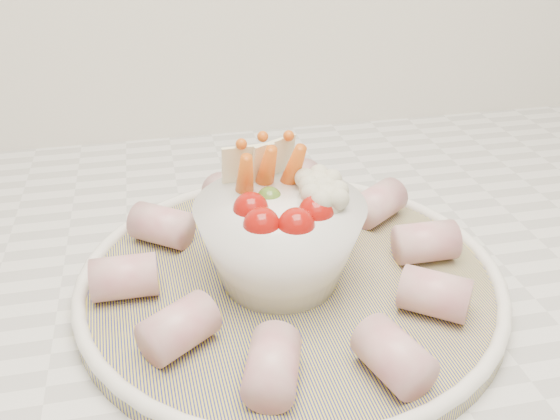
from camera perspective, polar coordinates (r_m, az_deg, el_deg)
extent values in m
cube|color=silver|center=(0.60, -2.82, -5.59)|extent=(2.04, 0.62, 0.04)
cylinder|color=navy|center=(0.54, 0.96, -6.61)|extent=(0.38, 0.38, 0.01)
torus|color=white|center=(0.54, 0.97, -5.96)|extent=(0.36, 0.36, 0.01)
sphere|color=#9E0F0A|center=(0.47, -1.70, -1.42)|extent=(0.03, 0.03, 0.03)
sphere|color=#9E0F0A|center=(0.47, 1.50, -1.47)|extent=(0.03, 0.03, 0.03)
sphere|color=#9E0F0A|center=(0.48, 3.31, -0.28)|extent=(0.03, 0.03, 0.03)
sphere|color=#9E0F0A|center=(0.49, -2.69, 0.03)|extent=(0.03, 0.03, 0.03)
sphere|color=#4C7326|center=(0.51, -0.98, 1.01)|extent=(0.02, 0.02, 0.02)
cone|color=#D15713|center=(0.51, -3.22, 2.49)|extent=(0.02, 0.04, 0.07)
cone|color=#D15713|center=(0.52, -1.27, 3.27)|extent=(0.03, 0.05, 0.07)
cone|color=#D15713|center=(0.52, 1.10, 3.35)|extent=(0.03, 0.05, 0.07)
sphere|color=beige|center=(0.51, 3.48, 1.81)|extent=(0.03, 0.03, 0.03)
sphere|color=beige|center=(0.49, 4.21, 0.53)|extent=(0.03, 0.03, 0.03)
cube|color=beige|center=(0.53, -2.96, 3.67)|extent=(0.04, 0.01, 0.05)
cube|color=beige|center=(0.54, -0.72, 4.15)|extent=(0.04, 0.03, 0.05)
cylinder|color=#B85463|center=(0.56, 13.18, -2.87)|extent=(0.05, 0.04, 0.04)
cylinder|color=#B85463|center=(0.62, 8.97, 0.63)|extent=(0.06, 0.06, 0.04)
cylinder|color=#B85463|center=(0.65, 2.14, 2.38)|extent=(0.05, 0.06, 0.04)
cylinder|color=#B85463|center=(0.62, -4.75, 1.08)|extent=(0.05, 0.06, 0.04)
cylinder|color=#B85463|center=(0.58, -10.79, -1.39)|extent=(0.06, 0.06, 0.04)
cylinder|color=#B85463|center=(0.52, -14.03, -5.98)|extent=(0.05, 0.04, 0.04)
cylinder|color=#B85463|center=(0.46, -9.25, -10.59)|extent=(0.06, 0.06, 0.04)
cylinder|color=#B85463|center=(0.43, -0.71, -14.08)|extent=(0.05, 0.06, 0.04)
cylinder|color=#B85463|center=(0.44, 10.35, -13.01)|extent=(0.05, 0.06, 0.04)
cylinder|color=#B85463|center=(0.50, 13.97, -7.46)|extent=(0.06, 0.06, 0.04)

